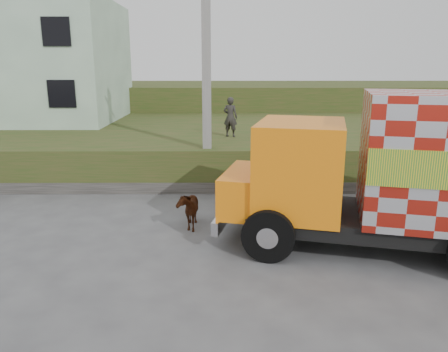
{
  "coord_description": "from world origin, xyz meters",
  "views": [
    {
      "loc": [
        -0.51,
        -10.48,
        4.33
      ],
      "look_at": [
        -0.43,
        1.4,
        1.3
      ],
      "focal_mm": 35.0,
      "sensor_mm": 36.0,
      "label": 1
    }
  ],
  "objects_px": {
    "utility_pole": "(207,73)",
    "pedestrian": "(230,117)",
    "cargo_truck": "(426,174)",
    "cow": "(188,208)"
  },
  "relations": [
    {
      "from": "utility_pole",
      "to": "pedestrian",
      "type": "relative_size",
      "value": 5.02
    },
    {
      "from": "cargo_truck",
      "to": "pedestrian",
      "type": "distance_m",
      "value": 9.07
    },
    {
      "from": "utility_pole",
      "to": "cargo_truck",
      "type": "xyz_separation_m",
      "value": [
        5.16,
        -5.48,
        -2.14
      ]
    },
    {
      "from": "cargo_truck",
      "to": "utility_pole",
      "type": "bearing_deg",
      "value": 147.34
    },
    {
      "from": "cow",
      "to": "pedestrian",
      "type": "distance_m",
      "value": 6.62
    },
    {
      "from": "utility_pole",
      "to": "cow",
      "type": "height_order",
      "value": "utility_pole"
    },
    {
      "from": "cow",
      "to": "utility_pole",
      "type": "bearing_deg",
      "value": 81.12
    },
    {
      "from": "cargo_truck",
      "to": "cow",
      "type": "height_order",
      "value": "cargo_truck"
    },
    {
      "from": "cargo_truck",
      "to": "cow",
      "type": "relative_size",
      "value": 6.95
    },
    {
      "from": "cow",
      "to": "pedestrian",
      "type": "xyz_separation_m",
      "value": [
        1.29,
        6.25,
        1.76
      ]
    }
  ]
}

